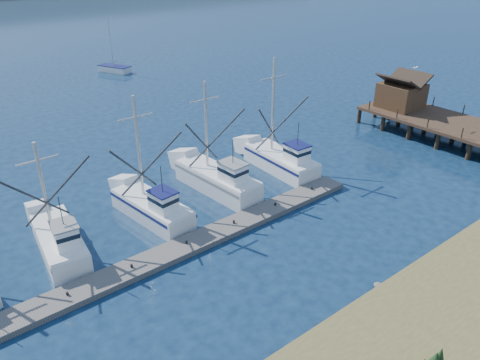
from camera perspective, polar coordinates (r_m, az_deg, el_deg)
name	(u,v)px	position (r m, az deg, el deg)	size (l,w,h in m)	color
ground	(358,239)	(33.24, 14.14, -7.02)	(500.00, 500.00, 0.00)	#0C1D36
floating_dock	(187,246)	(31.46, -6.52, -7.99)	(29.43, 1.96, 0.39)	#5D5753
timber_pier	(429,110)	(52.95, 22.07, 7.90)	(7.00, 20.00, 8.00)	black
trawler_fleet	(155,205)	(34.86, -10.36, -3.00)	(29.35, 8.73, 9.71)	white
sailboat_near	(115,69)	(77.72, -15.04, 12.97)	(3.90, 5.49, 8.10)	white
flying_gull	(415,68)	(49.24, 20.53, 12.68)	(0.97, 0.18, 0.18)	white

